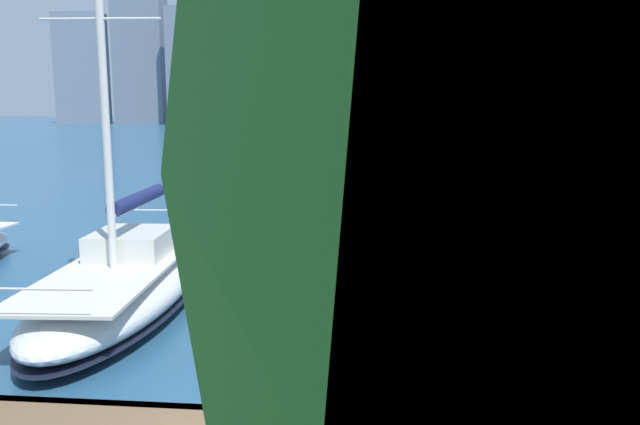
{
  "coord_description": "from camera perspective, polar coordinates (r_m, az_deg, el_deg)",
  "views": [
    {
      "loc": [
        -1.4,
        5.83,
        4.31
      ],
      "look_at": [
        -0.22,
        -6.68,
        2.2
      ],
      "focal_mm": 35.0,
      "sensor_mm": 36.0,
      "label": 1
    }
  ],
  "objects": [
    {
      "name": "sailboat_grey",
      "position": [
        12.64,
        20.19,
        -7.7
      ],
      "size": [
        3.05,
        6.65,
        11.34
      ],
      "color": "white",
      "rests_on": "ground"
    },
    {
      "name": "city_skyline",
      "position": [
        166.27,
        6.76,
        13.85
      ],
      "size": [
        172.54,
        20.04,
        44.6
      ],
      "color": "slate",
      "rests_on": "ground"
    },
    {
      "name": "sailboat_navy",
      "position": [
        14.2,
        -17.31,
        -5.97
      ],
      "size": [
        3.1,
        8.39,
        9.28
      ],
      "color": "silver",
      "rests_on": "ground"
    },
    {
      "name": "sailboat_maroon",
      "position": [
        14.06,
        1.08,
        -5.44
      ],
      "size": [
        4.14,
        9.51,
        11.95
      ],
      "color": "white",
      "rests_on": "ground"
    },
    {
      "name": "channel_buoy",
      "position": [
        29.67,
        12.44,
        1.66
      ],
      "size": [
        0.7,
        0.7,
        1.4
      ],
      "color": "red",
      "rests_on": "ground"
    }
  ]
}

